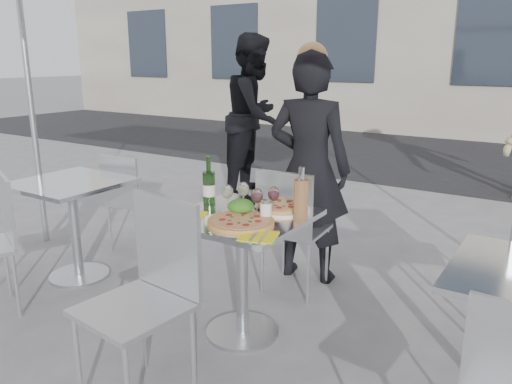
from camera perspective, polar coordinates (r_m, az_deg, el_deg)
The scene contains 21 objects.
ground at distance 3.13m, azimuth -1.54°, elevation -15.82°, with size 80.00×80.00×0.00m, color slate.
street_asphalt at distance 8.99m, azimuth 22.45°, elevation 3.60°, with size 24.00×5.00×0.00m, color black.
main_table at distance 2.89m, azimuth -1.62°, elevation -6.61°, with size 0.72×0.72×0.75m.
side_table_left at distance 3.90m, azimuth -20.18°, elevation -1.81°, with size 0.72×0.72×0.75m.
chair_far at distance 3.41m, azimuth 3.93°, elevation -3.37°, with size 0.44×0.45×0.90m.
chair_near at distance 2.44m, azimuth -12.08°, elevation -10.18°, with size 0.49×0.50×0.98m.
side_chair_lfar at distance 4.31m, azimuth -14.36°, elevation -0.34°, with size 0.42×0.43×0.84m.
woman_diner at distance 3.62m, azimuth 6.09°, elevation 2.63°, with size 0.61×0.40×1.67m, color black.
pedestrian_a at distance 6.02m, azimuth -0.11°, elevation 8.73°, with size 0.92×0.72×1.89m, color black.
pizza_near at distance 2.68m, azimuth -1.74°, elevation -3.36°, with size 0.36×0.36×0.02m.
pizza_far at distance 2.92m, azimuth 2.96°, elevation -1.70°, with size 0.33×0.33×0.03m.
salad_plate at distance 2.83m, azimuth -1.74°, elevation -1.80°, with size 0.22×0.22×0.09m.
wine_bottle at distance 3.00m, azimuth -5.40°, elevation 0.66°, with size 0.07×0.07×0.29m.
carafe at distance 2.74m, azimuth 5.16°, elevation -0.68°, with size 0.08×0.08×0.29m.
sugar_shaker at distance 2.74m, azimuth 1.13°, elevation -2.01°, with size 0.06×0.06×0.11m.
wineglass_white_a at distance 2.87m, azimuth -3.29°, elevation -0.08°, with size 0.07×0.07×0.16m.
wineglass_white_b at distance 2.92m, azimuth -1.46°, elevation 0.23°, with size 0.07×0.07×0.16m.
wineglass_red_a at distance 2.78m, azimuth 0.12°, elevation -0.55°, with size 0.07×0.07×0.16m.
wineglass_red_b at distance 2.82m, azimuth 2.02°, elevation -0.31°, with size 0.07×0.07×0.16m.
napkin_left at distance 2.83m, azimuth -7.69°, elevation -2.65°, with size 0.23×0.23×0.01m.
napkin_right at distance 2.49m, azimuth 0.30°, elevation -5.03°, with size 0.23×0.23×0.01m.
Camera 1 is at (1.52, -2.22, 1.60)m, focal length 35.00 mm.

